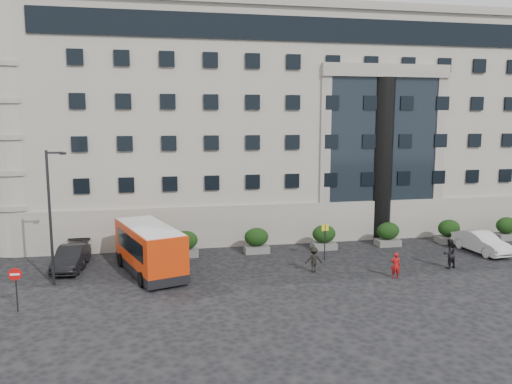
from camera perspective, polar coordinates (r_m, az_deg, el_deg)
ground at (r=29.51m, az=0.72°, el=-10.97°), size 120.00×120.00×0.00m
civic_building at (r=50.63m, az=2.28°, el=7.51°), size 44.00×24.00×18.00m
entrance_column at (r=41.65m, az=14.13°, el=3.62°), size 1.80×1.80×13.00m
hedge_a at (r=36.18m, az=-8.09°, el=-5.85°), size 1.80×1.26×1.84m
hedge_b at (r=36.80m, az=0.05°, el=-5.53°), size 1.80×1.26×1.84m
hedge_c at (r=38.13m, az=7.77°, el=-5.11°), size 1.80×1.26×1.84m
hedge_d at (r=40.09m, az=14.85°, el=-4.65°), size 1.80×1.26×1.84m
hedge_e at (r=42.60m, az=21.17°, el=-4.18°), size 1.80×1.26×1.84m
hedge_f at (r=45.56m, az=26.72°, el=-3.72°), size 1.80×1.26×1.84m
street_lamp at (r=31.34m, az=-22.39°, el=-2.20°), size 1.16×0.18×8.00m
bus_stop_sign at (r=35.08m, az=7.89°, el=-4.96°), size 0.50×0.08×2.52m
no_entry_sign at (r=28.38m, az=-25.78°, el=-9.12°), size 0.64×0.16×2.32m
minibus at (r=32.54m, az=-12.09°, el=-6.20°), size 4.71×7.78×3.07m
red_truck at (r=47.89m, az=-25.33°, el=-2.26°), size 3.80×6.23×3.13m
parked_car_b at (r=35.00m, az=-20.38°, el=-7.08°), size 1.97×4.73×1.52m
parked_car_c at (r=36.40m, az=-20.01°, el=-6.67°), size 1.82×4.43×1.28m
parked_car_d at (r=43.55m, az=-20.76°, el=-4.17°), size 2.63×5.27×1.43m
white_taxi at (r=40.38m, az=24.35°, el=-5.24°), size 2.18×4.90×1.56m
pedestrian_a at (r=32.27m, az=15.66°, el=-8.07°), size 0.69×0.57×1.62m
pedestrian_b at (r=35.41m, az=21.21°, el=-6.59°), size 1.09×0.93×1.95m
pedestrian_c at (r=32.49m, az=6.61°, el=-7.66°), size 1.11×0.69×1.66m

